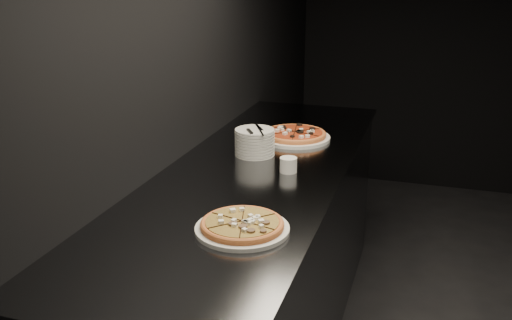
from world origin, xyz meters
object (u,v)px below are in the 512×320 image
(counter, at_px, (256,264))
(pizza_mushroom, at_px, (242,226))
(plate_stack, at_px, (255,142))
(pizza_tomato, at_px, (295,135))
(ramekin, at_px, (288,164))
(cutlery, at_px, (255,130))

(counter, xyz_separation_m, pizza_mushroom, (0.14, -0.59, 0.48))
(plate_stack, bearing_deg, pizza_mushroom, -75.16)
(counter, height_order, plate_stack, plate_stack)
(pizza_tomato, distance_m, plate_stack, 0.32)
(pizza_tomato, relative_size, ramekin, 5.59)
(cutlery, bearing_deg, counter, -103.73)
(plate_stack, bearing_deg, ramekin, -41.04)
(pizza_mushroom, relative_size, cutlery, 1.82)
(counter, relative_size, cutlery, 13.27)
(pizza_mushroom, relative_size, plate_stack, 1.88)
(pizza_mushroom, distance_m, plate_stack, 0.79)
(counter, relative_size, plate_stack, 13.70)
(pizza_mushroom, xyz_separation_m, pizza_tomato, (-0.09, 1.06, 0.00))
(counter, relative_size, pizza_mushroom, 7.30)
(pizza_mushroom, height_order, cutlery, cutlery)
(counter, distance_m, cutlery, 0.61)
(plate_stack, xyz_separation_m, ramekin, (0.20, -0.18, -0.03))
(pizza_mushroom, height_order, pizza_tomato, pizza_tomato)
(counter, relative_size, ramekin, 34.01)
(ramekin, bearing_deg, plate_stack, 138.96)
(pizza_tomato, height_order, ramekin, ramekin)
(cutlery, xyz_separation_m, ramekin, (0.20, -0.16, -0.09))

